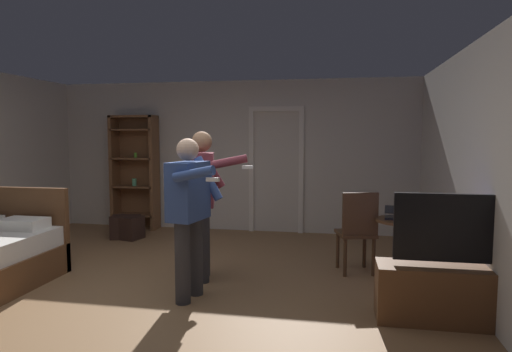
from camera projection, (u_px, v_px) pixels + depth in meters
ground_plane at (154, 299)px, 4.43m from camera, size 7.35×7.35×0.00m
wall_back at (233, 156)px, 7.64m from camera, size 6.45×0.12×2.57m
wall_right at (501, 178)px, 3.73m from camera, size 0.12×6.92×2.57m
doorway_frame at (276, 161)px, 7.42m from camera, size 0.93×0.08×2.13m
bookshelf at (135, 169)px, 7.75m from camera, size 0.81×0.32×1.99m
tv_flatscreen at (452, 287)px, 3.85m from camera, size 1.29×0.40×1.15m
side_table at (402, 239)px, 5.01m from camera, size 0.58×0.58×0.70m
laptop at (400, 215)px, 4.95m from camera, size 0.36×0.37×0.16m
bottle_on_table at (417, 210)px, 4.88m from camera, size 0.06×0.06×0.29m
wooden_chair at (357, 229)px, 5.21m from camera, size 0.51×0.51×0.99m
person_blue_shirt at (189, 207)px, 4.36m from camera, size 0.59×0.69×1.62m
person_striped_shirt at (203, 195)px, 4.98m from camera, size 0.79×0.60×1.70m
suitcase_dark at (127, 227)px, 7.03m from camera, size 0.52×0.43×0.36m
suitcase_small at (126, 227)px, 7.05m from camera, size 0.50×0.39×0.36m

